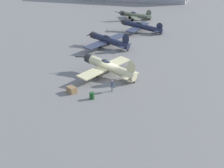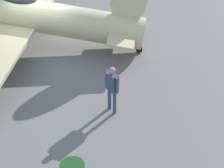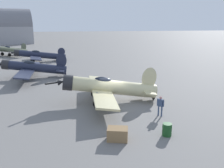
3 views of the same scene
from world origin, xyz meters
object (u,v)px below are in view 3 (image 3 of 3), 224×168
(airplane_far_line, at_px, (39,55))
(airplane_outer_stand, at_px, (9,50))
(airplane_foreground, at_px, (107,87))
(fuel_drum, at_px, (167,130))
(equipment_crate, at_px, (118,134))
(ground_crew_mechanic, at_px, (160,104))
(airplane_mid_apron, at_px, (33,67))

(airplane_far_line, bearing_deg, airplane_outer_stand, -62.12)
(airplane_foreground, relative_size, fuel_drum, 12.74)
(equipment_crate, relative_size, fuel_drum, 1.78)
(airplane_far_line, xyz_separation_m, equipment_crate, (-8.08, 35.38, -0.92))
(equipment_crate, bearing_deg, ground_crew_mechanic, -142.93)
(airplane_outer_stand, bearing_deg, fuel_drum, 69.76)
(airplane_far_line, height_order, airplane_outer_stand, airplane_outer_stand)
(airplane_outer_stand, bearing_deg, equipment_crate, 66.01)
(ground_crew_mechanic, height_order, equipment_crate, ground_crew_mechanic)
(airplane_outer_stand, height_order, ground_crew_mechanic, airplane_outer_stand)
(airplane_outer_stand, bearing_deg, airplane_foreground, 70.52)
(airplane_outer_stand, xyz_separation_m, equipment_crate, (-15.70, 46.19, -0.95))
(airplane_foreground, bearing_deg, airplane_outer_stand, -62.82)
(airplane_foreground, height_order, equipment_crate, airplane_foreground)
(equipment_crate, xyz_separation_m, fuel_drum, (-3.50, 0.09, 0.02))
(airplane_mid_apron, bearing_deg, airplane_foreground, 124.39)
(airplane_far_line, distance_m, airplane_outer_stand, 13.23)
(equipment_crate, bearing_deg, airplane_foreground, -95.55)
(airplane_mid_apron, height_order, airplane_far_line, airplane_mid_apron)
(airplane_outer_stand, distance_m, fuel_drum, 50.11)
(airplane_far_line, bearing_deg, fuel_drum, 100.77)
(airplane_foreground, bearing_deg, airplane_far_line, -68.24)
(ground_crew_mechanic, bearing_deg, equipment_crate, -178.85)
(airplane_far_line, relative_size, airplane_outer_stand, 1.15)
(airplane_outer_stand, bearing_deg, airplane_far_line, 82.42)
(airplane_far_line, distance_m, ground_crew_mechanic, 34.39)
(airplane_far_line, height_order, fuel_drum, airplane_far_line)
(ground_crew_mechanic, height_order, fuel_drum, ground_crew_mechanic)
(airplane_foreground, height_order, fuel_drum, airplane_foreground)
(equipment_crate, bearing_deg, airplane_mid_apron, -69.84)
(ground_crew_mechanic, bearing_deg, fuel_drum, -141.14)
(airplane_far_line, bearing_deg, ground_crew_mechanic, 104.03)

